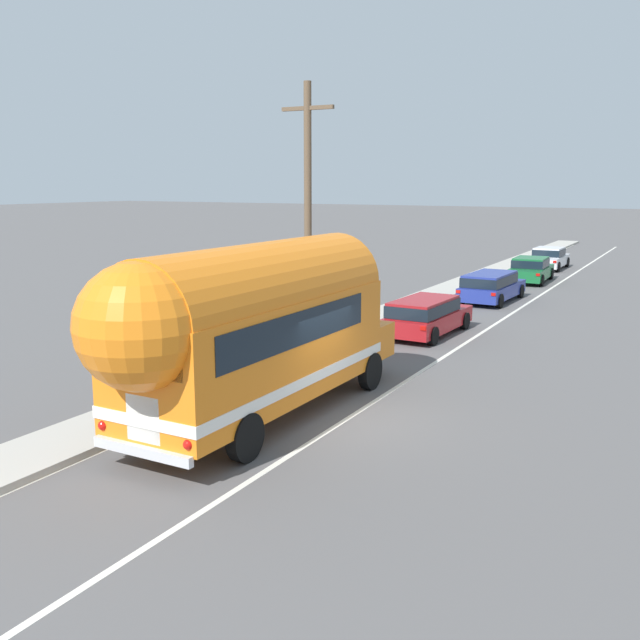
% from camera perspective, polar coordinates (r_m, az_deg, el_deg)
% --- Properties ---
extents(ground_plane, '(300.00, 300.00, 0.00)m').
position_cam_1_polar(ground_plane, '(16.81, 2.03, -8.00)').
color(ground_plane, '#565454').
extents(lane_markings, '(3.66, 80.00, 0.01)m').
position_cam_1_polar(lane_markings, '(28.17, 10.07, -0.39)').
color(lane_markings, silver).
rests_on(lane_markings, ground).
extents(sidewalk_slab, '(1.85, 90.00, 0.15)m').
position_cam_1_polar(sidewalk_slab, '(27.37, 3.12, -0.41)').
color(sidewalk_slab, '#ADA89E').
rests_on(sidewalk_slab, ground).
extents(utility_pole, '(1.80, 0.24, 8.50)m').
position_cam_1_polar(utility_pole, '(22.73, -0.98, 8.34)').
color(utility_pole, brown).
rests_on(utility_pole, ground).
extents(painted_bus, '(2.66, 10.33, 4.12)m').
position_cam_1_polar(painted_bus, '(16.06, -5.53, -0.42)').
color(painted_bus, orange).
rests_on(painted_bus, ground).
extents(car_lead, '(2.04, 4.65, 1.37)m').
position_cam_1_polar(car_lead, '(26.00, 8.46, 0.47)').
color(car_lead, '#A5191E').
rests_on(car_lead, ground).
extents(car_second, '(2.09, 4.88, 1.37)m').
position_cam_1_polar(car_second, '(33.97, 13.51, 2.74)').
color(car_second, navy).
rests_on(car_second, ground).
extents(car_third, '(2.10, 4.69, 1.37)m').
position_cam_1_polar(car_third, '(41.48, 16.48, 3.96)').
color(car_third, '#196633').
rests_on(car_third, ground).
extents(car_fourth, '(1.95, 4.54, 1.37)m').
position_cam_1_polar(car_fourth, '(48.17, 17.83, 4.79)').
color(car_fourth, white).
rests_on(car_fourth, ground).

